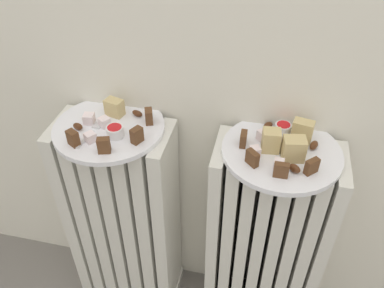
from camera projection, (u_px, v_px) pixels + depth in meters
name	position (u px, v px, depth m)	size (l,w,h in m)	color
radiator_left	(124.00, 221.00, 1.17)	(0.31, 0.16, 0.67)	silver
radiator_right	(264.00, 246.00, 1.11)	(0.31, 0.16, 0.67)	silver
plate_left	(109.00, 128.00, 0.96)	(0.27, 0.27, 0.01)	white
plate_right	(281.00, 152.00, 0.89)	(0.27, 0.27, 0.01)	white
dark_cake_slice_left_0	(73.00, 138.00, 0.89)	(0.03, 0.02, 0.04)	#56351E
dark_cake_slice_left_1	(104.00, 145.00, 0.87)	(0.03, 0.02, 0.04)	#56351E
dark_cake_slice_left_2	(137.00, 135.00, 0.89)	(0.03, 0.02, 0.04)	#56351E
dark_cake_slice_left_3	(149.00, 116.00, 0.95)	(0.03, 0.02, 0.04)	#56351E
marble_cake_slice_left_0	(114.00, 107.00, 0.98)	(0.04, 0.03, 0.04)	tan
turkish_delight_left_0	(104.00, 122.00, 0.95)	(0.02, 0.02, 0.02)	white
turkish_delight_left_1	(89.00, 119.00, 0.96)	(0.02, 0.02, 0.02)	white
turkish_delight_left_2	(90.00, 137.00, 0.90)	(0.02, 0.02, 0.02)	white
medjool_date_left_0	(137.00, 113.00, 0.98)	(0.03, 0.01, 0.02)	#4C2814
medjool_date_left_1	(78.00, 126.00, 0.94)	(0.02, 0.01, 0.02)	#4C2814
jam_bowl_left	(115.00, 131.00, 0.91)	(0.04, 0.04, 0.03)	white
dark_cake_slice_right_0	(243.00, 139.00, 0.89)	(0.03, 0.01, 0.03)	#56351E
dark_cake_slice_right_1	(252.00, 158.00, 0.84)	(0.03, 0.01, 0.03)	#56351E
dark_cake_slice_right_2	(281.00, 170.00, 0.81)	(0.03, 0.01, 0.03)	#56351E
dark_cake_slice_right_3	(312.00, 166.00, 0.82)	(0.03, 0.01, 0.03)	#56351E
marble_cake_slice_right_0	(294.00, 149.00, 0.85)	(0.05, 0.04, 0.05)	tan
marble_cake_slice_right_1	(302.00, 131.00, 0.90)	(0.05, 0.03, 0.05)	tan
marble_cake_slice_right_2	(271.00, 141.00, 0.87)	(0.04, 0.03, 0.05)	tan
turkish_delight_right_0	(279.00, 164.00, 0.83)	(0.02, 0.02, 0.02)	white
turkish_delight_right_1	(264.00, 136.00, 0.90)	(0.02, 0.02, 0.02)	white
turkish_delight_right_2	(255.00, 151.00, 0.86)	(0.02, 0.02, 0.02)	white
turkish_delight_right_3	(281.00, 142.00, 0.89)	(0.02, 0.02, 0.02)	white
medjool_date_right_0	(268.00, 125.00, 0.94)	(0.03, 0.02, 0.01)	#4C2814
medjool_date_right_1	(295.00, 168.00, 0.82)	(0.03, 0.02, 0.02)	#4C2814
medjool_date_right_2	(314.00, 145.00, 0.88)	(0.03, 0.02, 0.02)	#4C2814
jam_bowl_right	(283.00, 128.00, 0.93)	(0.04, 0.04, 0.02)	white
fork	(91.00, 133.00, 0.93)	(0.03, 0.10, 0.00)	silver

